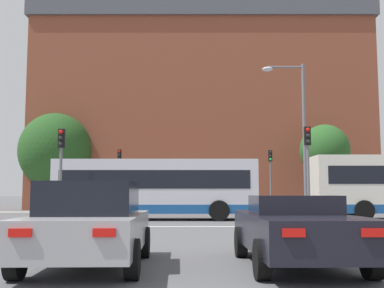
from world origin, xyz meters
name	(u,v)px	position (x,y,z in m)	size (l,w,h in m)	color
stop_line_strip	(194,226)	(0.00, 16.44, 0.00)	(8.06, 0.30, 0.01)	silver
far_pavement	(193,212)	(0.00, 31.28, 0.01)	(68.96, 2.50, 0.01)	gray
brick_civic_building	(201,111)	(0.78, 40.99, 8.90)	(29.07, 12.51, 19.86)	brown
car_saloon_left	(91,224)	(-1.91, 5.71, 0.78)	(2.11, 4.29, 1.55)	#9E9EA3
car_roadster_right	(296,229)	(1.88, 5.81, 0.68)	(2.00, 4.49, 1.30)	black
bus_crossing_lead	(157,188)	(-1.86, 21.38, 1.61)	(10.12, 2.70, 3.01)	silver
traffic_light_near_right	(309,158)	(4.93, 17.37, 2.82)	(0.26, 0.31, 4.20)	slate
traffic_light_far_right	(271,171)	(5.54, 30.97, 2.94)	(0.26, 0.31, 4.39)	slate
traffic_light_far_left	(120,170)	(-5.19, 30.80, 2.96)	(0.26, 0.31, 4.42)	slate
traffic_light_near_left	(61,160)	(-5.57, 17.01, 2.73)	(0.26, 0.31, 4.05)	slate
street_lamp_junction	(298,125)	(4.88, 19.08, 4.51)	(2.01, 0.36, 7.43)	slate
pedestrian_waiting	(112,198)	(-5.72, 30.83, 1.01)	(0.42, 0.45, 1.72)	black
tree_by_building	(325,151)	(9.63, 31.68, 4.42)	(3.61, 3.61, 6.33)	#4C3823
tree_kerbside	(56,151)	(-10.92, 34.92, 4.68)	(5.76, 5.76, 7.71)	#4C3823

